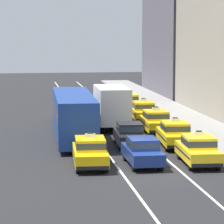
# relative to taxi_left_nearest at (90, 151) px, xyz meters

# --- Properties ---
(ground_plane) EXTENTS (160.00, 160.00, 0.00)m
(ground_plane) POSITION_rel_taxi_left_nearest_xyz_m (3.09, -1.80, -0.88)
(ground_plane) COLOR #232326
(lane_stripe_left_center) EXTENTS (0.14, 80.00, 0.01)m
(lane_stripe_left_center) POSITION_rel_taxi_left_nearest_xyz_m (1.49, 18.20, -0.87)
(lane_stripe_left_center) COLOR silver
(lane_stripe_left_center) RESTS_ON ground
(lane_stripe_center_right) EXTENTS (0.14, 80.00, 0.01)m
(lane_stripe_center_right) POSITION_rel_taxi_left_nearest_xyz_m (4.69, 18.20, -0.87)
(lane_stripe_center_right) COLOR silver
(lane_stripe_center_right) RESTS_ON ground
(sidewalk_curb) EXTENTS (4.00, 90.00, 0.15)m
(sidewalk_curb) POSITION_rel_taxi_left_nearest_xyz_m (10.29, 13.20, -0.80)
(sidewalk_curb) COLOR gray
(sidewalk_curb) RESTS_ON ground
(taxi_left_nearest) EXTENTS (2.04, 4.64, 1.96)m
(taxi_left_nearest) POSITION_rel_taxi_left_nearest_xyz_m (0.00, 0.00, 0.00)
(taxi_left_nearest) COLOR black
(taxi_left_nearest) RESTS_ON ground
(bus_left_second) EXTENTS (2.83, 11.27, 3.22)m
(bus_left_second) POSITION_rel_taxi_left_nearest_xyz_m (-0.15, 8.52, 0.94)
(bus_left_second) COLOR black
(bus_left_second) RESTS_ON ground
(sedan_left_third) EXTENTS (1.83, 4.33, 1.58)m
(sedan_left_third) POSITION_rel_taxi_left_nearest_xyz_m (-0.01, 17.24, -0.03)
(sedan_left_third) COLOR black
(sedan_left_third) RESTS_ON ground
(sedan_center_nearest) EXTENTS (1.77, 4.30, 1.58)m
(sedan_center_nearest) POSITION_rel_taxi_left_nearest_xyz_m (2.95, -0.03, -0.03)
(sedan_center_nearest) COLOR black
(sedan_center_nearest) RESTS_ON ground
(sedan_center_second) EXTENTS (1.99, 4.39, 1.58)m
(sedan_center_second) POSITION_rel_taxi_left_nearest_xyz_m (3.25, 5.76, -0.03)
(sedan_center_second) COLOR black
(sedan_center_second) RESTS_ON ground
(box_truck_center_third) EXTENTS (2.39, 7.00, 3.27)m
(box_truck_center_third) POSITION_rel_taxi_left_nearest_xyz_m (3.18, 13.74, 0.90)
(box_truck_center_third) COLOR black
(box_truck_center_third) RESTS_ON ground
(taxi_center_fourth) EXTENTS (1.87, 4.58, 1.96)m
(taxi_center_fourth) POSITION_rel_taxi_left_nearest_xyz_m (3.07, 20.48, 0.00)
(taxi_center_fourth) COLOR black
(taxi_center_fourth) RESTS_ON ground
(taxi_right_nearest) EXTENTS (2.05, 4.65, 1.96)m
(taxi_right_nearest) POSITION_rel_taxi_left_nearest_xyz_m (6.11, -0.24, 0.00)
(taxi_right_nearest) COLOR black
(taxi_right_nearest) RESTS_ON ground
(taxi_right_second) EXTENTS (2.11, 4.67, 1.96)m
(taxi_right_second) POSITION_rel_taxi_left_nearest_xyz_m (6.13, 5.22, 0.00)
(taxi_right_second) COLOR black
(taxi_right_second) RESTS_ON ground
(taxi_right_third) EXTENTS (1.93, 4.61, 1.96)m
(taxi_right_third) POSITION_rel_taxi_left_nearest_xyz_m (6.16, 11.08, 0.00)
(taxi_right_third) COLOR black
(taxi_right_third) RESTS_ON ground
(taxi_right_fourth) EXTENTS (2.07, 4.66, 1.96)m
(taxi_right_fourth) POSITION_rel_taxi_left_nearest_xyz_m (6.39, 16.94, 0.00)
(taxi_right_fourth) COLOR black
(taxi_right_fourth) RESTS_ON ground
(taxi_right_fifth) EXTENTS (2.10, 4.67, 1.96)m
(taxi_right_fifth) POSITION_rel_taxi_left_nearest_xyz_m (6.30, 23.41, 0.00)
(taxi_right_fifth) COLOR black
(taxi_right_fifth) RESTS_ON ground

